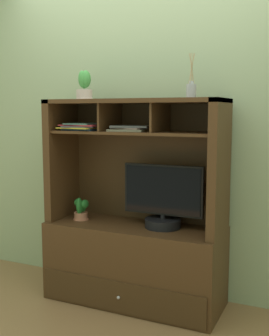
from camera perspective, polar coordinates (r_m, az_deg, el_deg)
The scene contains 9 objects.
floor_plane at distance 3.39m, azimuth 0.00°, elevation -17.41°, with size 6.00×6.00×0.02m, color olive.
back_wall at distance 3.33m, azimuth 2.04°, elevation 7.22°, with size 6.00×0.02×2.80m, color #9EB487.
media_console at distance 3.22m, azimuth 0.06°, elevation -9.70°, with size 1.31×0.53×1.51m.
tv_monitor at distance 3.07m, azimuth 3.83°, elevation -4.65°, with size 0.59×0.26×0.46m.
potted_orchid at distance 3.33m, azimuth -7.17°, elevation -5.49°, with size 0.12×0.12×0.18m.
magazine_stack_left at distance 3.21m, azimuth -6.84°, elevation 5.52°, with size 0.34×0.32×0.05m.
magazine_stack_centre at distance 3.07m, azimuth -0.48°, elevation 5.31°, with size 0.30×0.29×0.04m.
diffuser_bottle at distance 2.90m, azimuth 7.61°, elevation 10.26°, with size 0.07×0.07×0.29m.
potted_succulent at distance 3.29m, azimuth -6.72°, elevation 10.74°, with size 0.14×0.14×0.22m.
Camera 1 is at (1.28, -2.79, 1.42)m, focal length 45.57 mm.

